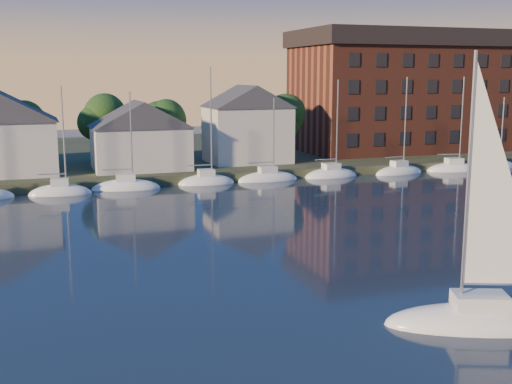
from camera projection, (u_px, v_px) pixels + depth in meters
name	position (u px, v px, depth m)	size (l,w,h in m)	color
shoreline_land	(162.00, 157.00, 95.37)	(160.00, 50.00, 2.00)	#353D24
wooden_dock	(201.00, 181.00, 73.99)	(120.00, 3.00, 1.00)	brown
clubhouse_centre	(140.00, 134.00, 75.78)	(11.55, 8.40, 8.08)	beige
clubhouse_east	(247.00, 123.00, 81.99)	(10.50, 8.40, 9.80)	beige
condo_block	(400.00, 90.00, 95.20)	(31.00, 17.00, 17.40)	brown
tree_line	(194.00, 113.00, 83.56)	(93.40, 5.40, 8.90)	#362418
moored_fleet	(207.00, 184.00, 71.19)	(87.50, 2.40, 12.05)	white
hero_sailboat	(482.00, 314.00, 31.18)	(9.62, 6.14, 14.28)	white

